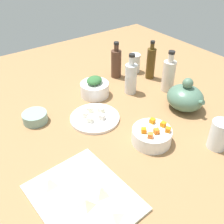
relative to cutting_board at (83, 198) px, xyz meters
The scene contains 30 objects.
tabletop 38.59cm from the cutting_board, 131.02° to the left, with size 190.00×190.00×3.00cm, color #966D44.
cutting_board is the anchor object (origin of this frame).
plate_tofu 39.39cm from the cutting_board, 141.92° to the left, with size 20.77×20.77×1.20cm, color white.
bowl_greens 58.72cm from the cutting_board, 143.51° to the left, with size 13.48×13.48×6.46cm, color white.
bowl_carrots 34.54cm from the cutting_board, 101.25° to the left, with size 14.80×14.80×5.67cm, color white.
bowl_small_side 44.51cm from the cutting_board, behind, with size 10.15×10.15×4.15cm, color #7FA195.
teapot 62.82cm from the cutting_board, 103.48° to the left, with size 17.84×15.27×14.90cm.
bottle_0 64.31cm from the cutting_board, 127.89° to the left, with size 5.71×5.71×19.82cm.
bottle_1 78.79cm from the cutting_board, 135.96° to the left, with size 5.35×5.35×19.22cm.
bottle_2 73.49cm from the cutting_board, 114.51° to the left, with size 6.10×6.10×20.25cm.
bottle_3 81.93cm from the cutting_board, 123.21° to the left, with size 4.51×4.51×20.35cm.
drinking_glass_0 86.37cm from the cutting_board, 129.83° to the left, with size 6.25×6.25×10.02cm, color white.
drinking_glass_1 52.42cm from the cutting_board, 79.70° to the left, with size 6.93×6.93×11.22cm, color white.
carrot_cube_0 34.54cm from the cutting_board, 97.77° to the left, with size 1.80×1.80×1.80cm, color orange.
carrot_cube_1 38.24cm from the cutting_board, 94.10° to the left, with size 1.80×1.80×1.80cm, color orange.
carrot_cube_2 39.42cm from the cutting_board, 98.84° to the left, with size 1.80×1.80×1.80cm, color orange.
carrot_cube_3 31.82cm from the cutting_board, 104.06° to the left, with size 1.80×1.80×1.80cm, color orange.
carrot_cube_4 38.52cm from the cutting_board, 105.06° to the left, with size 1.80×1.80×1.80cm, color orange.
carrot_cube_5 31.20cm from the cutting_board, 97.83° to the left, with size 1.80×1.80×1.80cm, color orange.
chopped_greens_mound 59.14cm from the cutting_board, 143.51° to the left, with size 8.04×6.83×3.14cm, color #306433.
tofu_cube_0 36.21cm from the cutting_board, 144.50° to the left, with size 2.20×2.20×2.20cm, color white.
tofu_cube_1 38.38cm from the cutting_board, 137.25° to the left, with size 2.20×2.20×2.20cm, color silver.
tofu_cube_2 43.29cm from the cutting_board, 144.96° to the left, with size 2.20×2.20×2.20cm, color silver.
tofu_cube_3 42.80cm from the cutting_board, 138.59° to the left, with size 2.20×2.20×2.20cm, color #EDEBCC.
tofu_cube_4 39.78cm from the cutting_board, 147.22° to the left, with size 2.20×2.20×2.20cm, color white.
dumpling_0 7.28cm from the cutting_board, 160.64° to the left, with size 5.71×5.53×2.03cm, color beige.
dumpling_1 3.93cm from the cutting_board, 17.46° to the right, with size 4.45×3.85×2.83cm, color beige.
dumpling_2 5.69cm from the cutting_board, 61.67° to the left, with size 4.11×3.95×3.20cm, color beige.
dumpling_3 11.76cm from the cutting_board, 147.76° to the right, with size 4.58×4.36×2.75cm, color beige.
dumpling_4 11.26cm from the cutting_board, 13.99° to the left, with size 5.62×4.91×2.35cm, color beige.
Camera 1 is at (69.06, -50.52, 69.56)cm, focal length 41.69 mm.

